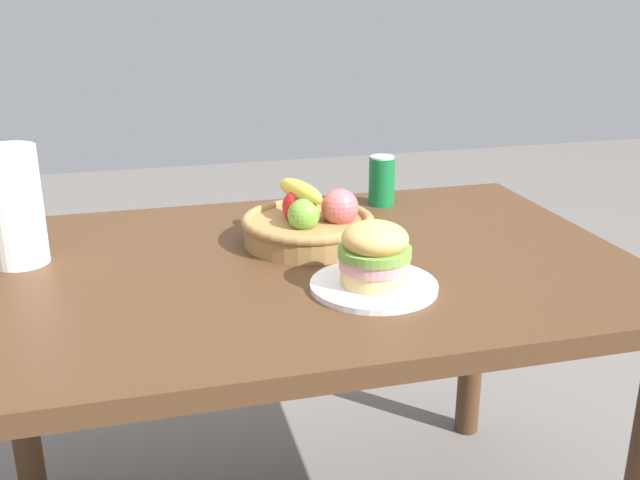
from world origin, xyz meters
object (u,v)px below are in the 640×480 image
Objects in this scene: soda_can at (382,181)px; fruit_basket at (309,223)px; plate at (374,286)px; sandwich at (375,253)px; paper_towel_roll at (14,206)px.

soda_can is 0.34m from fruit_basket.
soda_can is 0.43× the size of fruit_basket.
plate is 1.89× the size of soda_can.
paper_towel_roll reaches higher than sandwich.
fruit_basket is at bearing 100.89° from sandwich.
plate is 0.06m from sandwich.
plate is 0.99× the size of paper_towel_roll.
sandwich is 0.29m from fruit_basket.
fruit_basket is at bearing -2.92° from paper_towel_roll.
sandwich reaches higher than soda_can.
soda_can is at bearing 69.23° from plate.
plate is at bearing 0.00° from sandwich.
plate is at bearing -79.11° from fruit_basket.
paper_towel_roll reaches higher than fruit_basket.
paper_towel_roll is at bearing 154.49° from sandwich.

